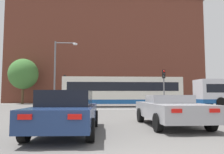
{
  "coord_description": "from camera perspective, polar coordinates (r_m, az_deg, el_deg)",
  "views": [
    {
      "loc": [
        -0.83,
        -3.29,
        1.25
      ],
      "look_at": [
        0.67,
        21.53,
        3.3
      ],
      "focal_mm": 35.0,
      "sensor_mm": 36.0,
      "label": 1
    }
  ],
  "objects": [
    {
      "name": "bus_crossing_lead",
      "position": [
        23.28,
        2.69,
        -3.68
      ],
      "size": [
        12.36,
        2.65,
        3.11
      ],
      "rotation": [
        0.0,
        0.0,
        -1.57
      ],
      "color": "silver",
      "rests_on": "ground_plane"
    },
    {
      "name": "brick_civic_building",
      "position": [
        40.5,
        -1.97,
        7.26
      ],
      "size": [
        33.01,
        10.74,
        25.39
      ],
      "color": "brown",
      "rests_on": "ground_plane"
    },
    {
      "name": "traffic_light_far_right",
      "position": [
        30.86,
        8.42,
        -2.3
      ],
      "size": [
        0.26,
        0.31,
        3.72
      ],
      "color": "slate",
      "rests_on": "ground_plane"
    },
    {
      "name": "tree_by_building",
      "position": [
        33.63,
        -22.14,
        0.74
      ],
      "size": [
        4.14,
        4.14,
        6.43
      ],
      "color": "#4C3823",
      "rests_on": "ground_plane"
    },
    {
      "name": "street_lamp_junction",
      "position": [
        22.73,
        -13.64,
        2.78
      ],
      "size": [
        2.32,
        0.36,
        6.72
      ],
      "color": "slate",
      "rests_on": "ground_plane"
    },
    {
      "name": "pedestrian_walking_east",
      "position": [
        31.04,
        2.29,
        -5.36
      ],
      "size": [
        0.39,
        0.46,
        1.56
      ],
      "rotation": [
        0.0,
        0.0,
        2.1
      ],
      "color": "black",
      "rests_on": "ground_plane"
    },
    {
      "name": "car_saloon_left",
      "position": [
        7.45,
        -11.72,
        -8.7
      ],
      "size": [
        2.04,
        4.6,
        1.4
      ],
      "rotation": [
        0.0,
        0.0,
        -0.02
      ],
      "color": "navy",
      "rests_on": "ground_plane"
    },
    {
      "name": "traffic_light_near_right",
      "position": [
        20.91,
        13.4,
        -1.3
      ],
      "size": [
        0.26,
        0.31,
        3.6
      ],
      "color": "slate",
      "rests_on": "ground_plane"
    },
    {
      "name": "pedestrian_waiting",
      "position": [
        30.49,
        -8.94,
        -5.3
      ],
      "size": [
        0.46,
        0.4,
        1.57
      ],
      "rotation": [
        0.0,
        0.0,
        3.69
      ],
      "color": "black",
      "rests_on": "ground_plane"
    },
    {
      "name": "far_pavement",
      "position": [
        31.12,
        -1.94,
        -7.01
      ],
      "size": [
        69.33,
        2.5,
        0.01
      ],
      "primitive_type": "cube",
      "color": "gray",
      "rests_on": "ground_plane"
    },
    {
      "name": "traffic_light_far_left",
      "position": [
        31.06,
        -12.29,
        -1.89
      ],
      "size": [
        0.26,
        0.31,
        4.04
      ],
      "color": "slate",
      "rests_on": "ground_plane"
    },
    {
      "name": "stop_line_strip",
      "position": [
        19.27,
        -0.99,
        -8.43
      ],
      "size": [
        8.4,
        0.3,
        0.01
      ],
      "primitive_type": "cube",
      "color": "silver",
      "rests_on": "ground_plane"
    },
    {
      "name": "car_roadster_right",
      "position": [
        9.26,
        14.94,
        -8.23
      ],
      "size": [
        2.17,
        4.52,
        1.25
      ],
      "rotation": [
        0.0,
        0.0,
        0.03
      ],
      "color": "#9E9EA3",
      "rests_on": "ground_plane"
    }
  ]
}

